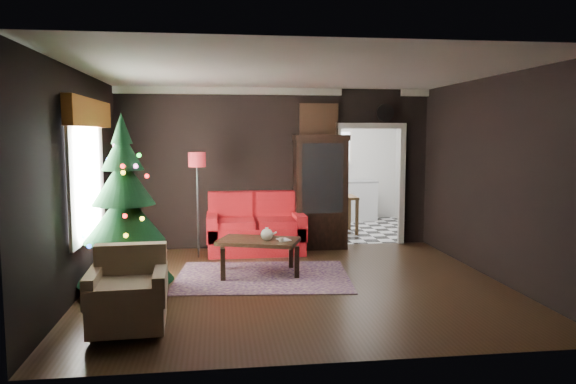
{
  "coord_description": "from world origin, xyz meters",
  "views": [
    {
      "loc": [
        -1.03,
        -6.97,
        2.0
      ],
      "look_at": [
        0.0,
        0.9,
        1.15
      ],
      "focal_mm": 33.68,
      "sensor_mm": 36.0,
      "label": 1
    }
  ],
  "objects": [
    {
      "name": "wall_left",
      "position": [
        -2.75,
        0.0,
        1.4
      ],
      "size": [
        0.0,
        5.5,
        5.5
      ],
      "primitive_type": "plane",
      "rotation": [
        1.57,
        0.0,
        1.57
      ],
      "color": "black",
      "rests_on": "ground"
    },
    {
      "name": "valance",
      "position": [
        -2.63,
        0.2,
        2.27
      ],
      "size": [
        0.12,
        2.1,
        0.35
      ],
      "primitive_type": "cube",
      "color": "brown",
      "rests_on": "wall_left"
    },
    {
      "name": "coffee_table",
      "position": [
        -0.47,
        0.59,
        0.26
      ],
      "size": [
        1.26,
        0.99,
        0.5
      ],
      "primitive_type": null,
      "rotation": [
        0.0,
        0.0,
        -0.34
      ],
      "color": "#311F12",
      "rests_on": "rug"
    },
    {
      "name": "kitchen_floor",
      "position": [
        1.7,
        4.0,
        0.0
      ],
      "size": [
        3.0,
        3.0,
        0.0
      ],
      "primitive_type": "plane",
      "color": "silver",
      "rests_on": "ground"
    },
    {
      "name": "teapot",
      "position": [
        -0.36,
        0.48,
        0.6
      ],
      "size": [
        0.22,
        0.22,
        0.18
      ],
      "primitive_type": null,
      "rotation": [
        0.0,
        0.0,
        -0.14
      ],
      "color": "beige",
      "rests_on": "coffee_table"
    },
    {
      "name": "wall_front",
      "position": [
        0.0,
        -2.5,
        1.4
      ],
      "size": [
        5.5,
        0.0,
        5.5
      ],
      "primitive_type": "plane",
      "rotation": [
        -1.57,
        0.0,
        0.0
      ],
      "color": "black",
      "rests_on": "ground"
    },
    {
      "name": "wall_back",
      "position": [
        0.0,
        2.5,
        1.4
      ],
      "size": [
        5.5,
        0.0,
        5.5
      ],
      "primitive_type": "plane",
      "rotation": [
        1.57,
        0.0,
        0.0
      ],
      "color": "black",
      "rests_on": "ground"
    },
    {
      "name": "left_window",
      "position": [
        -2.71,
        0.2,
        1.45
      ],
      "size": [
        0.05,
        1.6,
        1.4
      ],
      "primitive_type": "cube",
      "color": "white",
      "rests_on": "wall_left"
    },
    {
      "name": "christmas_tree",
      "position": [
        -2.19,
        -0.11,
        1.05
      ],
      "size": [
        1.56,
        1.56,
        2.26
      ],
      "primitive_type": null,
      "rotation": [
        0.0,
        0.0,
        0.41
      ],
      "color": "black",
      "rests_on": "ground"
    },
    {
      "name": "kitchen_table",
      "position": [
        1.4,
        3.7,
        0.38
      ],
      "size": [
        0.7,
        0.7,
        0.75
      ],
      "primitive_type": null,
      "color": "#59311B",
      "rests_on": "ground"
    },
    {
      "name": "armchair",
      "position": [
        -1.95,
        -1.51,
        0.46
      ],
      "size": [
        0.81,
        0.81,
        0.79
      ],
      "primitive_type": null,
      "rotation": [
        0.0,
        0.0,
        0.05
      ],
      "color": "#9B8569",
      "rests_on": "ground"
    },
    {
      "name": "curio_cabinet",
      "position": [
        0.75,
        2.27,
        0.95
      ],
      "size": [
        0.9,
        0.45,
        1.9
      ],
      "primitive_type": null,
      "color": "black",
      "rests_on": "ground"
    },
    {
      "name": "wall_clock",
      "position": [
        1.95,
        2.45,
        2.38
      ],
      "size": [
        0.32,
        0.32,
        0.06
      ],
      "primitive_type": "cylinder",
      "color": "white",
      "rests_on": "wall_back"
    },
    {
      "name": "floor_lamp",
      "position": [
        -1.36,
        1.79,
        0.83
      ],
      "size": [
        0.36,
        0.36,
        1.77
      ],
      "primitive_type": null,
      "rotation": [
        0.0,
        0.0,
        -0.22
      ],
      "color": "black",
      "rests_on": "ground"
    },
    {
      "name": "cup_b",
      "position": [
        -0.16,
        0.38,
        0.54
      ],
      "size": [
        0.09,
        0.09,
        0.06
      ],
      "primitive_type": "cylinder",
      "rotation": [
        0.0,
        0.0,
        -0.38
      ],
      "color": "beige",
      "rests_on": "coffee_table"
    },
    {
      "name": "kitchen_window",
      "position": [
        1.7,
        5.45,
        1.7
      ],
      "size": [
        0.7,
        0.06,
        0.7
      ],
      "primitive_type": "cube",
      "color": "white",
      "rests_on": "ground"
    },
    {
      "name": "ceiling",
      "position": [
        0.0,
        0.0,
        2.8
      ],
      "size": [
        5.5,
        5.5,
        0.0
      ],
      "primitive_type": "plane",
      "rotation": [
        3.14,
        0.0,
        0.0
      ],
      "color": "white",
      "rests_on": "ground"
    },
    {
      "name": "loveseat",
      "position": [
        -0.4,
        2.05,
        0.5
      ],
      "size": [
        1.7,
        0.9,
        1.0
      ],
      "primitive_type": null,
      "color": "#9C110F",
      "rests_on": "ground"
    },
    {
      "name": "painting",
      "position": [
        0.75,
        2.46,
        2.25
      ],
      "size": [
        0.62,
        0.05,
        0.52
      ],
      "primitive_type": "cube",
      "color": "#BB784F",
      "rests_on": "wall_back"
    },
    {
      "name": "kitchen_counter",
      "position": [
        1.7,
        5.2,
        0.45
      ],
      "size": [
        1.8,
        0.6,
        0.9
      ],
      "primitive_type": "cube",
      "color": "silver",
      "rests_on": "ground"
    },
    {
      "name": "wall_right",
      "position": [
        2.75,
        0.0,
        1.4
      ],
      "size": [
        0.0,
        5.5,
        5.5
      ],
      "primitive_type": "plane",
      "rotation": [
        1.57,
        0.0,
        -1.57
      ],
      "color": "black",
      "rests_on": "ground"
    },
    {
      "name": "book",
      "position": [
        -0.19,
        0.45,
        0.61
      ],
      "size": [
        0.15,
        0.06,
        0.21
      ],
      "primitive_type": "imported",
      "rotation": [
        0.0,
        0.0,
        0.33
      ],
      "color": "tan",
      "rests_on": "coffee_table"
    },
    {
      "name": "cup_a",
      "position": [
        -0.35,
        0.6,
        0.54
      ],
      "size": [
        0.07,
        0.07,
        0.06
      ],
      "primitive_type": "cylinder",
      "rotation": [
        0.0,
        0.0,
        -0.08
      ],
      "color": "silver",
      "rests_on": "coffee_table"
    },
    {
      "name": "rug",
      "position": [
        -0.42,
        0.43,
        0.01
      ],
      "size": [
        2.56,
        1.97,
        0.01
      ],
      "primitive_type": "cube",
      "rotation": [
        0.0,
        0.0,
        -0.1
      ],
      "color": "#5B3E4F",
      "rests_on": "ground"
    },
    {
      "name": "floor",
      "position": [
        0.0,
        0.0,
        0.0
      ],
      "size": [
        5.5,
        5.5,
        0.0
      ],
      "primitive_type": "plane",
      "color": "black",
      "rests_on": "ground"
    },
    {
      "name": "doorway",
      "position": [
        1.7,
        2.5,
        1.05
      ],
      "size": [
        1.1,
        0.1,
        2.1
      ],
      "primitive_type": null,
      "color": "white",
      "rests_on": "ground"
    }
  ]
}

